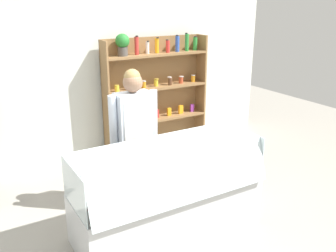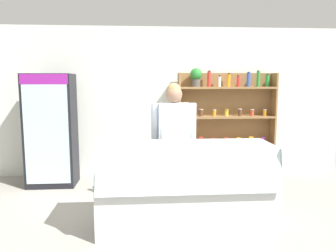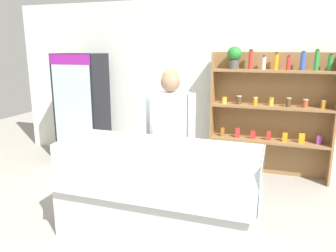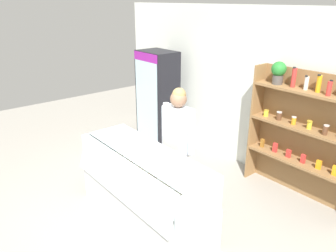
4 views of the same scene
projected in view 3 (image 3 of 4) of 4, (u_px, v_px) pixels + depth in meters
ground_plane at (148, 229)px, 3.59m from camera, size 12.00×12.00×0.00m
back_wall at (199, 84)px, 5.39m from camera, size 6.80×0.10×2.70m
drinks_fridge at (82, 109)px, 5.52m from camera, size 0.77×0.56×1.85m
shelving_unit at (269, 107)px, 4.89m from camera, size 1.76×0.29×1.96m
deli_display_case at (158, 208)px, 3.41m from camera, size 2.05×0.79×1.01m
shop_clerk at (170, 128)px, 3.86m from camera, size 0.61×0.25×1.71m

